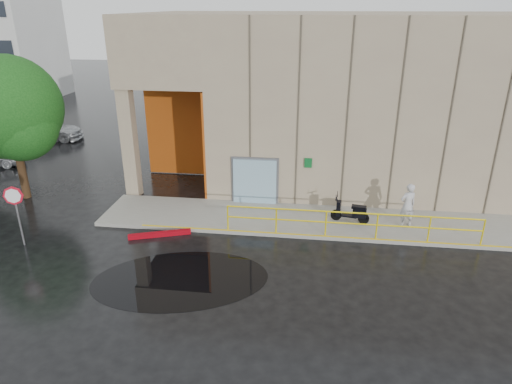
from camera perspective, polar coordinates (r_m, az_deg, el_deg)
ground at (r=15.41m, az=-3.84°, el=-10.57°), size 120.00×120.00×0.00m
sidewalk at (r=19.10m, az=10.68°, el=-3.75°), size 20.00×3.00×0.15m
building at (r=24.12m, az=13.37°, el=11.89°), size 20.00×10.17×8.00m
guardrail at (r=17.65m, az=11.82°, el=-3.94°), size 9.56×0.06×1.03m
person at (r=18.92m, az=18.42°, el=-1.57°), size 0.77×0.65×1.80m
scooter at (r=18.76m, az=11.80°, el=-1.77°), size 1.58×0.77×1.20m
stop_sign at (r=18.63m, az=-27.92°, el=-1.17°), size 0.70×0.20×2.37m
red_curb at (r=18.20m, az=-11.94°, el=-5.18°), size 2.32×0.98×0.18m
puddle at (r=15.46m, az=-9.41°, el=-10.71°), size 6.46×4.83×0.01m
car_c at (r=33.38m, az=-24.95°, el=7.06°), size 5.10×2.79×1.40m
tree_near at (r=22.67m, az=-28.21°, el=8.80°), size 4.51×4.51×6.48m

